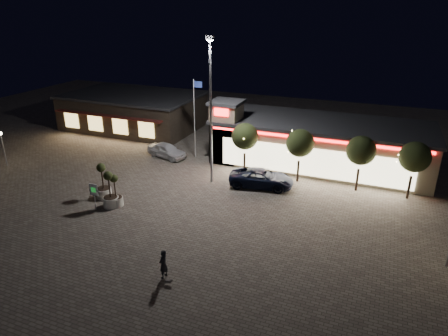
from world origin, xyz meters
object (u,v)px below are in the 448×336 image
at_px(pedestrian, 163,264).
at_px(pickup_truck, 261,178).
at_px(white_sedan, 167,150).
at_px(valet_sign, 94,192).
at_px(planter_left, 103,187).
at_px(planter_mid, 116,196).

bearing_deg(pedestrian, pickup_truck, 178.48).
height_order(white_sedan, valet_sign, valet_sign).
height_order(pickup_truck, pedestrian, pedestrian).
bearing_deg(planter_left, valet_sign, -69.78).
height_order(white_sedan, planter_mid, planter_mid).
bearing_deg(white_sedan, planter_left, -166.54).
height_order(planter_left, planter_mid, planter_left).
bearing_deg(pickup_truck, planter_mid, 120.50).
distance_m(planter_left, valet_sign, 2.17).
relative_size(white_sedan, planter_mid, 1.66).
height_order(pedestrian, planter_left, planter_left).
bearing_deg(pedestrian, planter_mid, -124.12).
distance_m(pickup_truck, valet_sign, 13.70).
xyz_separation_m(planter_left, valet_sign, (0.72, -1.96, 0.58)).
xyz_separation_m(pickup_truck, white_sedan, (-11.08, 3.17, -0.02)).
xyz_separation_m(pickup_truck, planter_left, (-11.19, -6.86, 0.16)).
bearing_deg(pedestrian, valet_sign, -115.46).
bearing_deg(valet_sign, pedestrian, -30.13).
height_order(pedestrian, planter_mid, planter_mid).
bearing_deg(white_sedan, valet_sign, -162.98).
distance_m(planter_left, planter_mid, 1.96).
height_order(pickup_truck, valet_sign, valet_sign).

